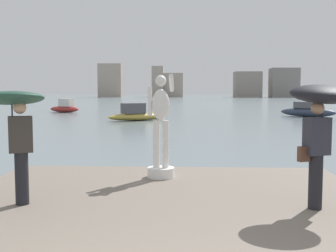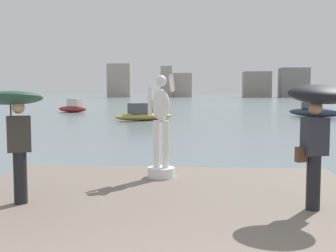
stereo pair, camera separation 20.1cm
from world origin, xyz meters
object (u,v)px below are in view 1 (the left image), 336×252
at_px(statue_white_figure, 161,135).
at_px(boat_near, 137,114).
at_px(onlooker_right, 321,109).
at_px(boat_leftward, 307,111).
at_px(onlooker_left, 15,115).
at_px(boat_rightward, 65,107).

xyz_separation_m(statue_white_figure, boat_near, (-3.32, 23.09, -0.86)).
height_order(onlooker_right, boat_near, onlooker_right).
bearing_deg(boat_leftward, onlooker_left, -113.64).
bearing_deg(boat_leftward, boat_near, -159.73).
bearing_deg(statue_white_figure, boat_near, 98.18).
height_order(statue_white_figure, boat_leftward, statue_white_figure).
relative_size(onlooker_left, boat_leftward, 0.42).
bearing_deg(onlooker_left, boat_near, 92.35).
height_order(statue_white_figure, onlooker_right, statue_white_figure).
distance_m(statue_white_figure, boat_leftward, 30.59).
relative_size(onlooker_left, onlooker_right, 0.95).
xyz_separation_m(statue_white_figure, boat_rightward, (-12.40, 34.90, -0.81)).
height_order(boat_near, boat_leftward, boat_near).
distance_m(statue_white_figure, onlooker_left, 3.30).
relative_size(onlooker_right, boat_rightward, 0.53).
bearing_deg(onlooker_left, statue_white_figure, 45.55).
distance_m(statue_white_figure, onlooker_right, 3.62).
height_order(onlooker_left, boat_near, onlooker_left).
height_order(statue_white_figure, boat_near, statue_white_figure).
bearing_deg(boat_leftward, onlooker_right, -105.43).
height_order(onlooker_left, boat_rightward, onlooker_left).
relative_size(statue_white_figure, onlooker_right, 1.11).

